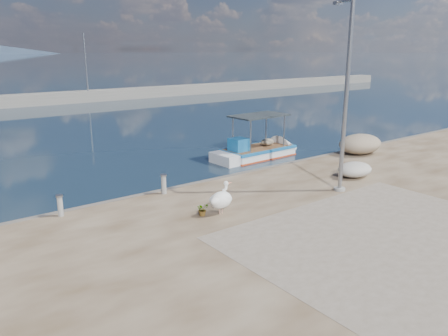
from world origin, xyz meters
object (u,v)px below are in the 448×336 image
lamp_post (345,105)px  pelican (221,199)px  bollard_near (164,183)px  boat_right (257,153)px

lamp_post → pelican: bearing=171.8°
bollard_near → lamp_post: bearing=-33.5°
lamp_post → bollard_near: size_ratio=9.29×
boat_right → lamp_post: 8.58m
lamp_post → bollard_near: (-5.61, 3.71, -2.89)m
lamp_post → bollard_near: bearing=146.5°
lamp_post → bollard_near: lamp_post is taller
boat_right → pelican: size_ratio=5.14×
boat_right → lamp_post: (-2.36, -7.43, 3.59)m
boat_right → pelican: boat_right is taller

